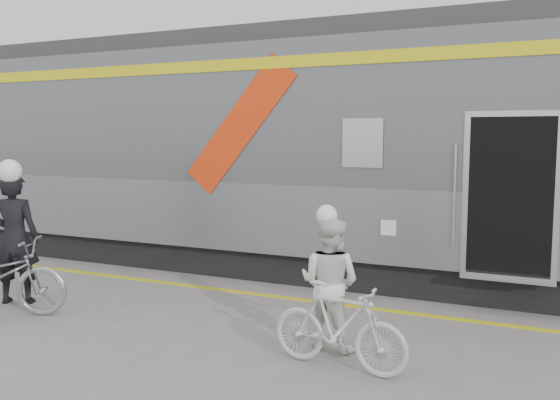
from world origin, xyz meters
The scene contains 8 objects.
ground centered at (0.00, 0.00, 0.00)m, with size 90.00×90.00×0.00m, color slate.
train centered at (1.06, 4.19, 2.05)m, with size 24.00×3.17×4.10m.
safety_strip centered at (0.00, 2.15, 0.00)m, with size 24.00×0.12×0.01m, color #D4C712.
man centered at (-3.07, 0.34, 0.93)m, with size 0.68×0.44×1.85m, color black.
woman centered at (1.55, 0.52, 0.73)m, with size 0.71×0.56×1.47m, color silver.
bicycle_right centered at (1.85, -0.03, 0.44)m, with size 0.42×1.48×0.89m, color beige.
helmet_man centered at (-3.07, 0.34, 2.01)m, with size 0.32×0.32×0.32m, color white.
helmet_woman centered at (1.55, 0.52, 1.58)m, with size 0.23×0.23×0.23m, color white.
Camera 1 is at (3.73, -5.53, 2.36)m, focal length 38.00 mm.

